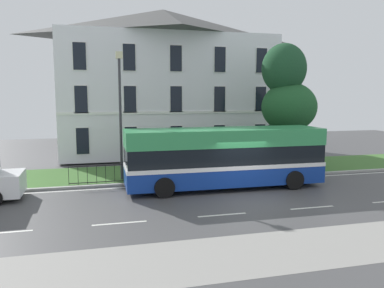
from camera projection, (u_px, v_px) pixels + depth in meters
The scene contains 6 objects.
ground_plane at pixel (243, 194), 18.08m from camera, with size 60.00×56.00×0.18m.
georgian_townhouse at pixel (164, 81), 31.10m from camera, with size 16.39×10.04×11.45m.
iron_verge_railing at pixel (199, 169), 21.01m from camera, with size 13.93×0.04×0.97m.
evergreen_tree at pixel (286, 114), 24.32m from camera, with size 3.95×3.94×8.00m.
single_decker_bus at pixel (225, 157), 19.18m from camera, with size 10.08×2.75×3.04m.
street_lamp_post at pixel (120, 108), 20.27m from camera, with size 0.36×0.24×6.87m.
Camera 1 is at (-6.69, -15.53, 4.71)m, focal length 35.32 mm.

